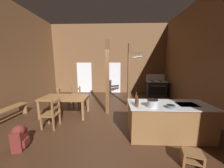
{
  "coord_description": "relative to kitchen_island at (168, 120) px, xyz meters",
  "views": [
    {
      "loc": [
        0.5,
        -4.01,
        1.98
      ],
      "look_at": [
        0.35,
        0.53,
        1.21
      ],
      "focal_mm": 19.39,
      "sensor_mm": 36.0,
      "label": 1
    }
  ],
  "objects": [
    {
      "name": "step_stool",
      "position": [
        0.06,
        -1.03,
        -0.27
      ],
      "size": [
        0.43,
        0.37,
        0.3
      ],
      "color": "brown",
      "rests_on": "ground_plane"
    },
    {
      "name": "support_post_center",
      "position": [
        -1.77,
        1.46,
        0.98
      ],
      "size": [
        0.14,
        0.14,
        2.86
      ],
      "color": "brown",
      "rests_on": "ground_plane"
    },
    {
      "name": "ladderback_chair_at_table_end",
      "position": [
        -3.85,
        2.05,
        -0.0
      ],
      "size": [
        0.54,
        0.54,
        0.95
      ],
      "color": "brown",
      "rests_on": "ground_plane"
    },
    {
      "name": "ground_plane",
      "position": [
        -1.93,
        0.85,
        -0.5
      ],
      "size": [
        8.28,
        9.23,
        0.1
      ],
      "primitive_type": "cube",
      "color": "#422819"
    },
    {
      "name": "kitchen_island",
      "position": [
        0.0,
        0.0,
        0.0
      ],
      "size": [
        2.16,
        0.97,
        0.91
      ],
      "color": "olive",
      "rests_on": "ground_plane"
    },
    {
      "name": "bottle_tall_on_counter",
      "position": [
        -0.9,
        -0.24,
        0.56
      ],
      "size": [
        0.08,
        0.08,
        0.27
      ],
      "color": "#56331E",
      "rests_on": "kitchen_island"
    },
    {
      "name": "dining_table",
      "position": [
        -3.38,
        1.22,
        0.2
      ],
      "size": [
        1.71,
        0.91,
        0.74
      ],
      "color": "olive",
      "rests_on": "ground_plane"
    },
    {
      "name": "wall_back",
      "position": [
        -1.93,
        5.13,
        1.8
      ],
      "size": [
        8.28,
        0.14,
        4.51
      ],
      "primitive_type": "cube",
      "color": "brown",
      "rests_on": "ground_plane"
    },
    {
      "name": "glazed_door_back_left",
      "position": [
        -3.62,
        5.06,
        0.57
      ],
      "size": [
        1.0,
        0.01,
        2.05
      ],
      "primitive_type": "cube",
      "color": "white",
      "rests_on": "ground_plane"
    },
    {
      "name": "backpack",
      "position": [
        -3.66,
        -0.69,
        -0.14
      ],
      "size": [
        0.34,
        0.35,
        0.6
      ],
      "color": "maroon",
      "rests_on": "ground_plane"
    },
    {
      "name": "ladderback_chair_by_post",
      "position": [
        -3.13,
        2.07,
        -0.0
      ],
      "size": [
        0.62,
        0.62,
        0.95
      ],
      "color": "brown",
      "rests_on": "ground_plane"
    },
    {
      "name": "ladderback_chair_near_window",
      "position": [
        -3.41,
        0.32,
        -0.0
      ],
      "size": [
        0.46,
        0.46,
        0.95
      ],
      "color": "brown",
      "rests_on": "ground_plane"
    },
    {
      "name": "support_post_with_pot_rack",
      "position": [
        -0.79,
        2.42,
        1.09
      ],
      "size": [
        0.67,
        0.26,
        2.86
      ],
      "color": "brown",
      "rests_on": "ground_plane"
    },
    {
      "name": "mixing_bowl_on_counter",
      "position": [
        -0.09,
        -0.29,
        0.49
      ],
      "size": [
        0.21,
        0.21,
        0.08
      ],
      "color": "slate",
      "rests_on": "kitchen_island"
    },
    {
      "name": "stockpot_on_counter",
      "position": [
        -0.52,
        -0.25,
        0.55
      ],
      "size": [
        0.33,
        0.26,
        0.2
      ],
      "color": "silver",
      "rests_on": "kitchen_island"
    },
    {
      "name": "wall_right",
      "position": [
        1.87,
        0.85,
        1.8
      ],
      "size": [
        0.14,
        9.23,
        4.51
      ],
      "primitive_type": "cube",
      "color": "brown",
      "rests_on": "ground_plane"
    },
    {
      "name": "bottle_short_on_counter",
      "position": [
        -0.9,
        -0.04,
        0.59
      ],
      "size": [
        0.06,
        0.06,
        0.34
      ],
      "color": "#56331E",
      "rests_on": "kitchen_island"
    },
    {
      "name": "bench_along_left_wall",
      "position": [
        -5.21,
        0.63,
        -0.14
      ],
      "size": [
        0.45,
        1.56,
        0.44
      ],
      "color": "olive",
      "rests_on": "ground_plane"
    },
    {
      "name": "glazed_panel_back_right",
      "position": [
        -1.56,
        5.06,
        0.57
      ],
      "size": [
        0.84,
        0.01,
        2.05
      ],
      "primitive_type": "cube",
      "color": "white",
      "rests_on": "ground_plane"
    },
    {
      "name": "stove_range",
      "position": [
        1.03,
        4.22,
        0.03
      ],
      "size": [
        1.19,
        0.88,
        1.32
      ],
      "color": "#252525",
      "rests_on": "ground_plane"
    }
  ]
}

